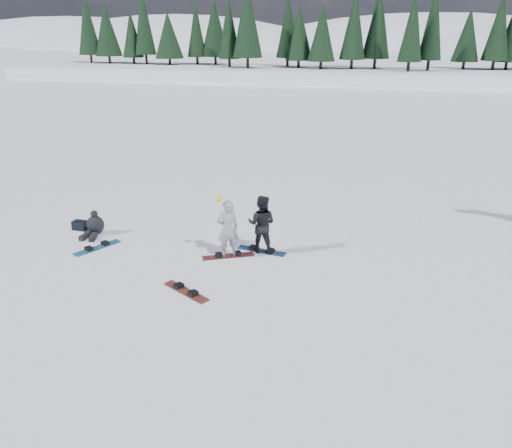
{
  "coord_description": "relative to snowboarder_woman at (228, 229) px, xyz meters",
  "views": [
    {
      "loc": [
        3.51,
        -10.96,
        6.17
      ],
      "look_at": [
        0.48,
        1.59,
        1.1
      ],
      "focal_mm": 35.0,
      "sensor_mm": 36.0,
      "label": 1
    }
  ],
  "objects": [
    {
      "name": "snowboard_loose_b",
      "position": [
        -0.44,
        -2.27,
        -0.86
      ],
      "size": [
        1.44,
        0.99,
        0.03
      ],
      "primitive_type": "cube",
      "rotation": [
        0.0,
        0.0,
        -0.52
      ],
      "color": "maroon",
      "rests_on": "ground"
    },
    {
      "name": "snowboard_loose_a",
      "position": [
        -4.01,
        -0.36,
        -0.86
      ],
      "size": [
        0.96,
        1.45,
        0.03
      ],
      "primitive_type": "cube",
      "rotation": [
        0.0,
        0.0,
        1.08
      ],
      "color": "teal",
      "rests_on": "ground"
    },
    {
      "name": "gear_bag",
      "position": [
        -5.33,
        0.87,
        -0.73
      ],
      "size": [
        0.47,
        0.32,
        0.3
      ],
      "primitive_type": "cube",
      "rotation": [
        0.0,
        0.0,
        -0.06
      ],
      "color": "black",
      "rests_on": "ground"
    },
    {
      "name": "ground",
      "position": [
        0.36,
        -1.61,
        -0.88
      ],
      "size": [
        420.0,
        420.0,
        0.0
      ],
      "primitive_type": "plane",
      "color": "white",
      "rests_on": "ground"
    },
    {
      "name": "snowboard_woman",
      "position": [
        0.0,
        0.0,
        -0.86
      ],
      "size": [
        1.47,
        0.91,
        0.03
      ],
      "primitive_type": "cube",
      "rotation": [
        0.0,
        0.0,
        0.45
      ],
      "color": "maroon",
      "rests_on": "ground"
    },
    {
      "name": "alpine_backdrop",
      "position": [
        -11.37,
        187.55,
        -14.85
      ],
      "size": [
        412.5,
        227.0,
        53.2
      ],
      "color": "white",
      "rests_on": "ground"
    },
    {
      "name": "snowboarder_woman",
      "position": [
        0.0,
        0.0,
        0.0
      ],
      "size": [
        0.75,
        0.67,
        1.88
      ],
      "rotation": [
        0.0,
        0.0,
        3.65
      ],
      "color": "#A2A2A7",
      "rests_on": "ground"
    },
    {
      "name": "snowboarder_man",
      "position": [
        0.86,
        0.59,
        -0.0
      ],
      "size": [
        0.86,
        0.68,
        1.74
      ],
      "primitive_type": "imported",
      "rotation": [
        0.0,
        0.0,
        3.12
      ],
      "color": "black",
      "rests_on": "ground"
    },
    {
      "name": "seated_rider",
      "position": [
        -4.63,
        0.61,
        -0.57
      ],
      "size": [
        0.63,
        0.98,
        0.8
      ],
      "rotation": [
        0.0,
        0.0,
        0.15
      ],
      "color": "black",
      "rests_on": "ground"
    },
    {
      "name": "snowboard_man",
      "position": [
        0.86,
        0.59,
        -0.86
      ],
      "size": [
        1.53,
        0.54,
        0.03
      ],
      "primitive_type": "cube",
      "rotation": [
        0.0,
        0.0,
        -0.17
      ],
      "color": "navy",
      "rests_on": "ground"
    }
  ]
}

